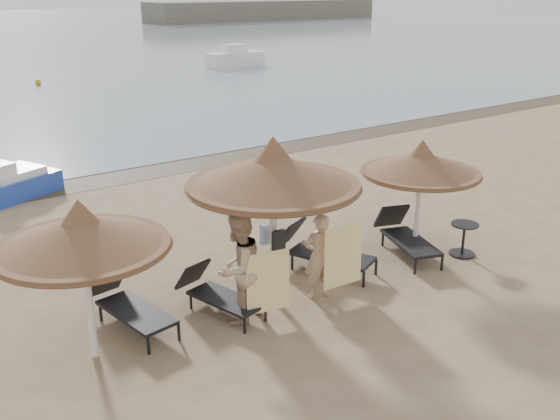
% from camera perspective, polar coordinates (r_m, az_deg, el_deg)
% --- Properties ---
extents(ground, '(160.00, 160.00, 0.00)m').
position_cam_1_polar(ground, '(10.97, -1.21, -9.56)').
color(ground, '#917A5D').
rests_on(ground, ground).
extents(wet_sand_strip, '(200.00, 1.60, 0.01)m').
position_cam_1_polar(wet_sand_strip, '(18.90, -17.64, 2.35)').
color(wet_sand_strip, '#453524').
rests_on(wet_sand_strip, ground).
extents(palapa_left, '(2.58, 2.58, 2.56)m').
position_cam_1_polar(palapa_left, '(9.39, -17.70, -2.07)').
color(palapa_left, silver).
rests_on(palapa_left, ground).
extents(palapa_center, '(3.05, 3.05, 3.03)m').
position_cam_1_polar(palapa_center, '(10.59, -0.64, 3.52)').
color(palapa_center, silver).
rests_on(palapa_center, ground).
extents(palapa_right, '(2.48, 2.48, 2.46)m').
position_cam_1_polar(palapa_right, '(13.10, 12.77, 4.17)').
color(palapa_right, silver).
rests_on(palapa_right, ground).
extents(lounger_far_left, '(0.93, 1.99, 0.86)m').
position_cam_1_polar(lounger_far_left, '(10.84, -13.80, -8.27)').
color(lounger_far_left, black).
rests_on(lounger_far_left, ground).
extents(lounger_near_left, '(0.97, 1.81, 0.77)m').
position_cam_1_polar(lounger_near_left, '(11.03, -5.91, -7.46)').
color(lounger_near_left, black).
rests_on(lounger_near_left, ground).
extents(lounger_near_right, '(1.45, 2.15, 0.92)m').
position_cam_1_polar(lounger_near_right, '(12.51, 3.57, -3.62)').
color(lounger_near_right, black).
rests_on(lounger_near_right, ground).
extents(lounger_far_right, '(1.27, 2.08, 0.88)m').
position_cam_1_polar(lounger_far_right, '(13.53, 11.33, -2.20)').
color(lounger_far_right, black).
rests_on(lounger_far_right, ground).
extents(side_table, '(0.58, 0.58, 0.70)m').
position_cam_1_polar(side_table, '(13.70, 16.41, -2.66)').
color(side_table, black).
rests_on(side_table, ground).
extents(person_left, '(1.20, 0.99, 2.25)m').
position_cam_1_polar(person_left, '(10.34, -3.81, -4.55)').
color(person_left, tan).
rests_on(person_left, ground).
extents(person_right, '(1.00, 0.82, 1.88)m').
position_cam_1_polar(person_right, '(11.18, 3.63, -3.63)').
color(person_right, tan).
rests_on(person_right, ground).
extents(towel_left, '(0.77, 0.15, 1.09)m').
position_cam_1_polar(towel_left, '(10.41, -1.09, -6.60)').
color(towel_left, yellow).
rests_on(towel_left, ground).
extents(towel_right, '(0.84, 0.07, 1.18)m').
position_cam_1_polar(towel_right, '(11.27, 5.81, -4.20)').
color(towel_right, yellow).
rests_on(towel_right, ground).
extents(bag_patterned, '(0.30, 0.13, 0.37)m').
position_cam_1_polar(bag_patterned, '(11.13, -1.15, -2.16)').
color(bag_patterned, white).
rests_on(bag_patterned, ground).
extents(bag_dark, '(0.26, 0.10, 0.36)m').
position_cam_1_polar(bag_dark, '(10.87, -0.13, -2.77)').
color(bag_dark, black).
rests_on(bag_dark, ground).
extents(pedal_boat, '(2.58, 2.11, 1.04)m').
position_cam_1_polar(pedal_boat, '(18.26, -23.27, 2.31)').
color(pedal_boat, '#2543B2').
rests_on(pedal_boat, ground).
extents(buoy_mid, '(0.34, 0.34, 0.34)m').
position_cam_1_polar(buoy_mid, '(38.77, -21.25, 10.83)').
color(buoy_mid, '#CC990C').
rests_on(buoy_mid, ground).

